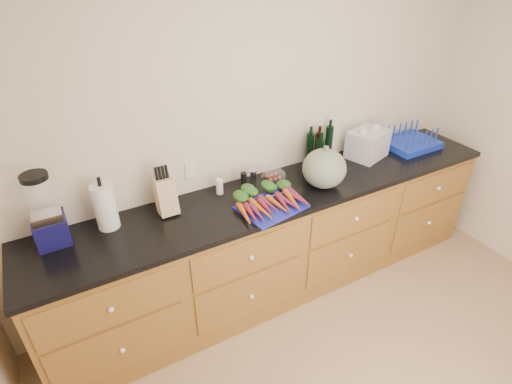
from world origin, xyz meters
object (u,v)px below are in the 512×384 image
blender_appliance (46,214)px  knife_block (166,196)px  carrots (268,200)px  squash (324,168)px  tomato_box (273,175)px  dish_rack (410,142)px  cutting_board (271,207)px  paper_towel (105,207)px

blender_appliance → knife_block: 0.70m
carrots → squash: (0.49, 0.02, 0.11)m
squash → tomato_box: squash is taller
dish_rack → cutting_board: bearing=-171.4°
tomato_box → paper_towel: bearing=-179.5°
blender_appliance → tomato_box: 1.55m
knife_block → dish_rack: knife_block is taller
paper_towel → dish_rack: 2.59m
squash → cutting_board: bearing=-171.9°
carrots → blender_appliance: bearing=168.4°
carrots → dish_rack: size_ratio=1.04×
blender_appliance → knife_block: size_ratio=1.89×
cutting_board → tomato_box: (0.21, 0.33, 0.03)m
squash → tomato_box: (-0.27, 0.26, -0.11)m
carrots → blender_appliance: 1.37m
dish_rack → paper_towel: bearing=178.2°
knife_block → carrots: bearing=-22.0°
tomato_box → squash: bearing=-43.8°
blender_appliance → squash: bearing=-7.8°
squash → paper_towel: bearing=170.5°
blender_appliance → dish_rack: size_ratio=1.04×
paper_towel → dish_rack: bearing=-1.8°
squash → knife_block: size_ratio=1.30×
cutting_board → squash: 0.51m
paper_towel → dish_rack: size_ratio=0.68×
cutting_board → squash: (0.49, 0.07, 0.14)m
squash → blender_appliance: blender_appliance is taller
cutting_board → blender_appliance: bearing=166.6°
cutting_board → tomato_box: tomato_box is taller
squash → paper_towel: 1.52m
dish_rack → squash: bearing=-171.1°
paper_towel → knife_block: paper_towel is taller
blender_appliance → dish_rack: blender_appliance is taller
paper_towel → tomato_box: paper_towel is taller
carrots → knife_block: bearing=158.0°
paper_towel → knife_block: (0.38, -0.02, -0.03)m
carrots → squash: 0.50m
squash → dish_rack: squash is taller
squash → dish_rack: (1.09, 0.17, -0.10)m
cutting_board → tomato_box: 0.39m
knife_block → dish_rack: bearing=-1.6°
knife_block → tomato_box: size_ratio=1.72×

